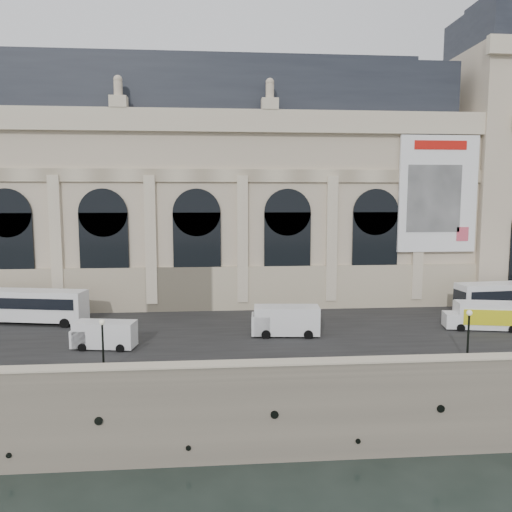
{
  "coord_description": "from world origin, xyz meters",
  "views": [
    {
      "loc": [
        -2.0,
        -33.0,
        18.67
      ],
      "look_at": [
        2.51,
        22.0,
        12.14
      ],
      "focal_mm": 35.0,
      "sensor_mm": 36.0,
      "label": 1
    }
  ],
  "objects_px": {
    "van_c": "(282,321)",
    "box_truck": "(482,316)",
    "bus_right": "(510,297)",
    "van_b": "(101,335)",
    "lamp_right": "(468,337)",
    "lamp_left": "(103,347)",
    "bus_left": "(28,305)"
  },
  "relations": [
    {
      "from": "lamp_left",
      "to": "van_c",
      "type": "bearing_deg",
      "value": 31.48
    },
    {
      "from": "bus_left",
      "to": "van_c",
      "type": "distance_m",
      "value": 25.6
    },
    {
      "from": "van_b",
      "to": "lamp_left",
      "type": "relative_size",
      "value": 1.37
    },
    {
      "from": "lamp_left",
      "to": "bus_left",
      "type": "bearing_deg",
      "value": 125.16
    },
    {
      "from": "van_b",
      "to": "box_truck",
      "type": "bearing_deg",
      "value": 5.16
    },
    {
      "from": "van_b",
      "to": "van_c",
      "type": "bearing_deg",
      "value": 9.53
    },
    {
      "from": "van_c",
      "to": "lamp_right",
      "type": "distance_m",
      "value": 15.8
    },
    {
      "from": "bus_left",
      "to": "lamp_right",
      "type": "height_order",
      "value": "lamp_right"
    },
    {
      "from": "van_c",
      "to": "lamp_left",
      "type": "distance_m",
      "value": 16.66
    },
    {
      "from": "lamp_right",
      "to": "van_b",
      "type": "bearing_deg",
      "value": 167.45
    },
    {
      "from": "lamp_right",
      "to": "box_truck",
      "type": "bearing_deg",
      "value": 55.99
    },
    {
      "from": "bus_right",
      "to": "van_b",
      "type": "xyz_separation_m",
      "value": [
        -41.2,
        -8.61,
        -0.8
      ]
    },
    {
      "from": "van_c",
      "to": "lamp_right",
      "type": "relative_size",
      "value": 1.5
    },
    {
      "from": "bus_left",
      "to": "box_truck",
      "type": "relative_size",
      "value": 1.72
    },
    {
      "from": "van_c",
      "to": "box_truck",
      "type": "bearing_deg",
      "value": 1.59
    },
    {
      "from": "box_truck",
      "to": "lamp_left",
      "type": "relative_size",
      "value": 1.75
    },
    {
      "from": "van_c",
      "to": "lamp_right",
      "type": "bearing_deg",
      "value": -34.78
    },
    {
      "from": "van_c",
      "to": "lamp_left",
      "type": "bearing_deg",
      "value": -148.52
    },
    {
      "from": "lamp_left",
      "to": "lamp_right",
      "type": "height_order",
      "value": "lamp_right"
    },
    {
      "from": "van_c",
      "to": "box_truck",
      "type": "xyz_separation_m",
      "value": [
        19.4,
        0.54,
        -0.05
      ]
    },
    {
      "from": "bus_left",
      "to": "van_b",
      "type": "relative_size",
      "value": 2.19
    },
    {
      "from": "van_b",
      "to": "box_truck",
      "type": "xyz_separation_m",
      "value": [
        35.07,
        3.17,
        0.17
      ]
    },
    {
      "from": "lamp_left",
      "to": "lamp_right",
      "type": "xyz_separation_m",
      "value": [
        27.16,
        -0.31,
        0.12
      ]
    },
    {
      "from": "bus_right",
      "to": "box_truck",
      "type": "height_order",
      "value": "bus_right"
    },
    {
      "from": "van_b",
      "to": "van_c",
      "type": "relative_size",
      "value": 0.86
    },
    {
      "from": "lamp_left",
      "to": "bus_right",
      "type": "bearing_deg",
      "value": 20.27
    },
    {
      "from": "bus_left",
      "to": "box_truck",
      "type": "distance_m",
      "value": 44.58
    },
    {
      "from": "bus_right",
      "to": "van_b",
      "type": "bearing_deg",
      "value": -168.19
    },
    {
      "from": "bus_left",
      "to": "bus_right",
      "type": "distance_m",
      "value": 50.32
    },
    {
      "from": "box_truck",
      "to": "lamp_left",
      "type": "bearing_deg",
      "value": -164.64
    },
    {
      "from": "bus_left",
      "to": "van_c",
      "type": "xyz_separation_m",
      "value": [
        24.79,
        -6.35,
        -0.53
      ]
    },
    {
      "from": "bus_left",
      "to": "box_truck",
      "type": "height_order",
      "value": "bus_left"
    }
  ]
}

